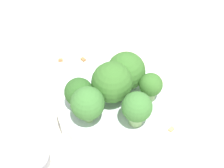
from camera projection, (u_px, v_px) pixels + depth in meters
name	position (u px, v px, depth m)	size (l,w,h in m)	color
ground_plane	(112.00, 117.00, 0.51)	(3.00, 3.00, 0.00)	beige
bowl	(112.00, 108.00, 0.49)	(0.17, 0.17, 0.05)	silver
broccoli_floret_0	(113.00, 83.00, 0.44)	(0.06, 0.06, 0.07)	#7A9E5B
broccoli_floret_1	(137.00, 108.00, 0.42)	(0.04, 0.04, 0.06)	#8EB770
broccoli_floret_2	(88.00, 104.00, 0.42)	(0.05, 0.05, 0.06)	#8EB770
broccoli_floret_3	(78.00, 91.00, 0.44)	(0.04, 0.04, 0.05)	#7A9E5B
broccoli_floret_4	(126.00, 71.00, 0.46)	(0.06, 0.06, 0.06)	#84AD66
broccoli_floret_5	(151.00, 86.00, 0.45)	(0.03, 0.03, 0.05)	#7A9E5B
pepper_shaker	(37.00, 166.00, 0.42)	(0.04, 0.04, 0.06)	#B2B7BC
almond_crumb_1	(60.00, 59.00, 0.59)	(0.01, 0.01, 0.01)	olive
almond_crumb_2	(83.00, 59.00, 0.59)	(0.01, 0.01, 0.01)	olive
almond_crumb_3	(172.00, 129.00, 0.49)	(0.01, 0.01, 0.01)	tan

